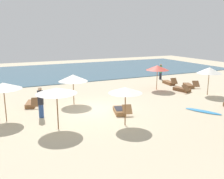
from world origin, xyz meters
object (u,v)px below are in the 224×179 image
(lounger_1, at_px, (32,104))
(surfboard, at_px, (203,111))
(umbrella_1, at_px, (3,86))
(umbrella_2, at_px, (125,90))
(lounger_2, at_px, (169,83))
(lounger_4, at_px, (120,111))
(umbrella_7, at_px, (57,91))
(umbrella_3, at_px, (157,68))
(lounger_3, at_px, (182,89))
(lounger_6, at_px, (189,85))
(umbrella_6, at_px, (209,70))
(umbrella_0, at_px, (73,78))
(person_2, at_px, (161,72))
(person_1, at_px, (41,102))

(lounger_1, relative_size, surfboard, 0.78)
(umbrella_1, distance_m, surfboard, 12.25)
(umbrella_2, distance_m, lounger_1, 7.47)
(lounger_1, bearing_deg, lounger_2, 8.55)
(lounger_2, xyz_separation_m, lounger_4, (-8.53, -6.01, 0.01))
(umbrella_1, relative_size, umbrella_7, 1.01)
(umbrella_1, xyz_separation_m, umbrella_2, (5.87, -3.52, -0.09))
(umbrella_2, relative_size, lounger_4, 1.19)
(umbrella_3, relative_size, lounger_3, 1.22)
(umbrella_7, distance_m, lounger_6, 14.52)
(lounger_3, bearing_deg, lounger_1, 175.79)
(umbrella_3, height_order, lounger_3, umbrella_3)
(umbrella_6, bearing_deg, umbrella_1, 178.60)
(umbrella_2, height_order, lounger_2, umbrella_2)
(umbrella_0, relative_size, lounger_3, 1.19)
(umbrella_0, distance_m, umbrella_1, 4.84)
(person_2, distance_m, surfboard, 11.42)
(lounger_6, bearing_deg, umbrella_7, -159.61)
(lounger_2, xyz_separation_m, surfboard, (-3.54, -8.02, -0.13))
(umbrella_1, relative_size, lounger_1, 1.26)
(umbrella_1, height_order, umbrella_7, umbrella_1)
(lounger_3, xyz_separation_m, lounger_4, (-7.65, -3.08, 0.01))
(umbrella_7, bearing_deg, umbrella_3, 28.37)
(umbrella_2, height_order, lounger_3, umbrella_2)
(umbrella_6, distance_m, lounger_4, 8.94)
(umbrella_7, distance_m, surfboard, 9.40)
(lounger_1, xyz_separation_m, person_1, (0.21, -2.68, 0.78))
(lounger_2, height_order, person_1, person_1)
(lounger_4, bearing_deg, lounger_2, 35.16)
(lounger_3, bearing_deg, umbrella_6, -61.73)
(lounger_4, height_order, surfboard, lounger_4)
(umbrella_0, xyz_separation_m, lounger_2, (10.54, 2.74, -1.72))
(umbrella_0, relative_size, umbrella_6, 0.94)
(umbrella_1, xyz_separation_m, lounger_1, (1.73, 2.43, -1.89))
(umbrella_7, bearing_deg, lounger_1, 98.02)
(umbrella_6, distance_m, umbrella_7, 12.97)
(umbrella_1, bearing_deg, lounger_1, 54.57)
(umbrella_3, xyz_separation_m, lounger_3, (1.64, -1.47, -1.80))
(lounger_3, height_order, person_1, person_1)
(lounger_1, bearing_deg, umbrella_0, -14.67)
(umbrella_7, bearing_deg, lounger_2, 28.69)
(umbrella_0, height_order, umbrella_3, umbrella_3)
(umbrella_1, xyz_separation_m, lounger_2, (15.08, 4.44, -1.89))
(umbrella_1, xyz_separation_m, person_2, (15.86, 6.96, -1.20))
(lounger_4, distance_m, surfboard, 5.38)
(umbrella_6, bearing_deg, person_2, 84.99)
(person_2, bearing_deg, lounger_4, -137.50)
(umbrella_2, distance_m, surfboard, 5.99)
(lounger_6, bearing_deg, person_2, 90.71)
(umbrella_3, relative_size, person_1, 1.17)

